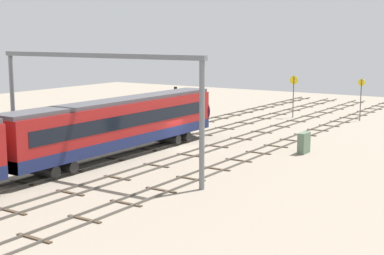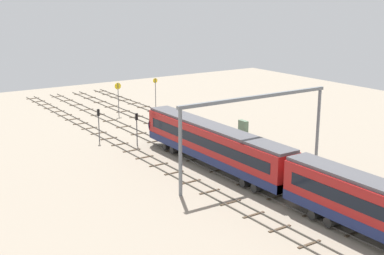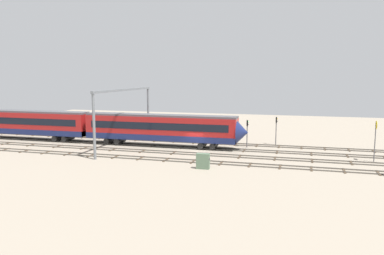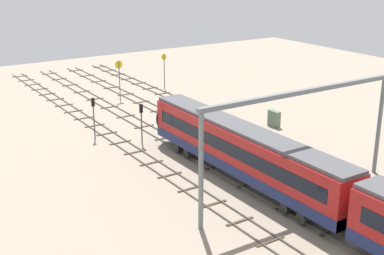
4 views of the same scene
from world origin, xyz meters
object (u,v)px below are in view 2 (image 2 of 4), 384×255
(train, at_px, (288,175))
(overhead_gantry, at_px, (256,116))
(signal_light_trackside_approach, at_px, (99,120))
(speed_sign_near_foreground, at_px, (118,93))
(relay_cabinet, at_px, (243,127))
(signal_light_trackside_departure, at_px, (137,124))
(speed_sign_mid_trackside, at_px, (155,89))

(train, distance_m, overhead_gantry, 8.23)
(overhead_gantry, xyz_separation_m, signal_light_trackside_approach, (22.11, 8.08, -3.84))
(speed_sign_near_foreground, relative_size, relay_cabinet, 2.87)
(train, relative_size, overhead_gantry, 2.61)
(signal_light_trackside_departure, xyz_separation_m, relay_cabinet, (-3.13, -15.16, -1.85))
(speed_sign_near_foreground, height_order, relay_cabinet, speed_sign_near_foreground)
(speed_sign_mid_trackside, xyz_separation_m, relay_cabinet, (-21.92, -1.63, -2.31))
(overhead_gantry, relative_size, signal_light_trackside_departure, 4.59)
(overhead_gantry, height_order, speed_sign_mid_trackside, overhead_gantry)
(signal_light_trackside_departure, bearing_deg, speed_sign_mid_trackside, -35.74)
(speed_sign_mid_trackside, xyz_separation_m, signal_light_trackside_departure, (-18.79, 13.53, -0.47))
(relay_cabinet, bearing_deg, signal_light_trackside_departure, 78.35)
(speed_sign_near_foreground, xyz_separation_m, signal_light_trackside_approach, (-12.87, 9.08, -0.65))
(signal_light_trackside_approach, xyz_separation_m, relay_cabinet, (-7.22, -18.64, -1.98))
(signal_light_trackside_approach, distance_m, relay_cabinet, 20.09)
(overhead_gantry, distance_m, signal_light_trackside_approach, 23.85)
(signal_light_trackside_departure, bearing_deg, overhead_gantry, -165.67)
(signal_light_trackside_departure, relative_size, relay_cabinet, 2.28)
(train, distance_m, signal_light_trackside_departure, 25.06)
(speed_sign_mid_trackside, bearing_deg, overhead_gantry, 166.37)
(train, height_order, speed_sign_mid_trackside, speed_sign_mid_trackside)
(signal_light_trackside_departure, bearing_deg, relay_cabinet, -101.65)
(speed_sign_near_foreground, distance_m, signal_light_trackside_departure, 17.88)
(train, relative_size, speed_sign_near_foreground, 9.55)
(signal_light_trackside_approach, bearing_deg, speed_sign_mid_trackside, -49.16)
(speed_sign_mid_trackside, bearing_deg, signal_light_trackside_departure, 144.26)
(overhead_gantry, xyz_separation_m, signal_light_trackside_departure, (18.02, 4.60, -3.97))
(speed_sign_near_foreground, relative_size, signal_light_trackside_departure, 1.26)
(relay_cabinet, bearing_deg, train, 150.24)
(speed_sign_near_foreground, relative_size, speed_sign_mid_trackside, 1.04)
(speed_sign_near_foreground, height_order, signal_light_trackside_approach, speed_sign_near_foreground)
(overhead_gantry, relative_size, speed_sign_mid_trackside, 3.79)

